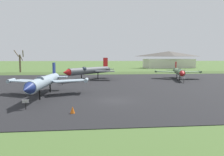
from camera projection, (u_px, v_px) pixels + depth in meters
The scene contains 12 objects.
ground_plane at pixel (115, 101), 24.22m from camera, with size 600.00×600.00×0.00m, color #4C6B33.
asphalt_apron at pixel (107, 85), 38.30m from camera, with size 109.77×47.40×0.05m, color black.
grass_verge_strip at pixel (100, 73), 67.72m from camera, with size 169.77×12.00×0.06m, color #3E5628.
jet_fighter_front_right at pixel (178, 72), 47.94m from camera, with size 10.82×12.87×4.05m.
info_placard_front_right at pixel (184, 80), 41.02m from camera, with size 0.58×0.34×1.06m.
jet_fighter_rear_center at pixel (89, 70), 46.58m from camera, with size 11.57×12.99×5.04m.
info_placard_rear_center at pixel (62, 82), 38.03m from camera, with size 0.65×0.28×0.97m.
jet_fighter_rear_left at pixel (45, 81), 26.91m from camera, with size 11.08×14.30×4.28m.
info_placard_rear_left at pixel (26, 103), 20.04m from camera, with size 0.65×0.36×1.02m.
bare_tree_center at pixel (20, 61), 71.19m from camera, with size 3.38×3.36×7.67m.
visitor_building at pixel (169, 60), 102.84m from camera, with size 25.88×11.23×8.23m.
traffic_cone at pixel (73, 110), 18.68m from camera, with size 0.47×0.47×0.68m, color orange.
Camera 1 is at (-2.71, -23.69, 5.04)m, focal length 33.27 mm.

